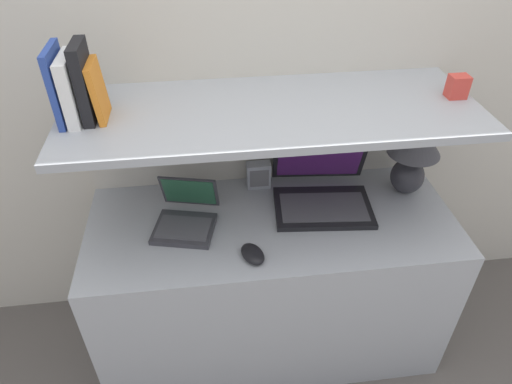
{
  "coord_description": "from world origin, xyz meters",
  "views": [
    {
      "loc": [
        -0.23,
        -1.01,
        1.88
      ],
      "look_at": [
        -0.06,
        0.29,
        0.87
      ],
      "focal_mm": 32.0,
      "sensor_mm": 36.0,
      "label": 1
    }
  ],
  "objects_px": {
    "table_lamp": "(414,149)",
    "book_black": "(84,82)",
    "laptop_large": "(322,192)",
    "book_orange": "(98,91)",
    "shelf_gadget": "(458,87)",
    "book_white": "(72,89)",
    "router_box": "(259,175)",
    "laptop_small": "(186,217)",
    "computer_mouse": "(253,254)",
    "book_blue": "(58,85)"
  },
  "relations": [
    {
      "from": "table_lamp",
      "to": "book_black",
      "type": "distance_m",
      "value": 1.22
    },
    {
      "from": "laptop_large",
      "to": "book_orange",
      "type": "bearing_deg",
      "value": -178.12
    },
    {
      "from": "laptop_large",
      "to": "shelf_gadget",
      "type": "relative_size",
      "value": 5.16
    },
    {
      "from": "book_white",
      "to": "book_black",
      "type": "xyz_separation_m",
      "value": [
        0.04,
        0.0,
        0.02
      ]
    },
    {
      "from": "book_white",
      "to": "book_black",
      "type": "distance_m",
      "value": 0.05
    },
    {
      "from": "book_black",
      "to": "laptop_large",
      "type": "bearing_deg",
      "value": 1.8
    },
    {
      "from": "router_box",
      "to": "book_white",
      "type": "relative_size",
      "value": 0.54
    },
    {
      "from": "table_lamp",
      "to": "book_orange",
      "type": "height_order",
      "value": "book_orange"
    },
    {
      "from": "table_lamp",
      "to": "book_black",
      "type": "height_order",
      "value": "book_black"
    },
    {
      "from": "table_lamp",
      "to": "laptop_small",
      "type": "distance_m",
      "value": 0.92
    },
    {
      "from": "book_black",
      "to": "computer_mouse",
      "type": "bearing_deg",
      "value": -27.36
    },
    {
      "from": "table_lamp",
      "to": "book_blue",
      "type": "height_order",
      "value": "book_blue"
    },
    {
      "from": "book_black",
      "to": "laptop_small",
      "type": "bearing_deg",
      "value": -10.62
    },
    {
      "from": "book_white",
      "to": "book_black",
      "type": "relative_size",
      "value": 0.85
    },
    {
      "from": "book_orange",
      "to": "laptop_small",
      "type": "bearing_deg",
      "value": -12.2
    },
    {
      "from": "book_blue",
      "to": "book_orange",
      "type": "bearing_deg",
      "value": 0.0
    },
    {
      "from": "book_blue",
      "to": "laptop_large",
      "type": "bearing_deg",
      "value": 1.64
    },
    {
      "from": "laptop_large",
      "to": "router_box",
      "type": "bearing_deg",
      "value": 150.49
    },
    {
      "from": "router_box",
      "to": "book_white",
      "type": "height_order",
      "value": "book_white"
    },
    {
      "from": "router_box",
      "to": "book_blue",
      "type": "distance_m",
      "value": 0.83
    },
    {
      "from": "book_blue",
      "to": "table_lamp",
      "type": "bearing_deg",
      "value": 2.5
    },
    {
      "from": "book_black",
      "to": "book_orange",
      "type": "height_order",
      "value": "book_black"
    },
    {
      "from": "laptop_large",
      "to": "laptop_small",
      "type": "distance_m",
      "value": 0.55
    },
    {
      "from": "computer_mouse",
      "to": "shelf_gadget",
      "type": "relative_size",
      "value": 1.64
    },
    {
      "from": "book_blue",
      "to": "book_orange",
      "type": "relative_size",
      "value": 1.26
    },
    {
      "from": "book_orange",
      "to": "shelf_gadget",
      "type": "xyz_separation_m",
      "value": [
        1.2,
        0.0,
        -0.05
      ]
    },
    {
      "from": "book_blue",
      "to": "laptop_small",
      "type": "bearing_deg",
      "value": -8.18
    },
    {
      "from": "computer_mouse",
      "to": "book_white",
      "type": "bearing_deg",
      "value": 154.54
    },
    {
      "from": "shelf_gadget",
      "to": "laptop_large",
      "type": "bearing_deg",
      "value": 176.69
    },
    {
      "from": "book_black",
      "to": "shelf_gadget",
      "type": "xyz_separation_m",
      "value": [
        1.24,
        0.0,
        -0.08
      ]
    },
    {
      "from": "router_box",
      "to": "shelf_gadget",
      "type": "relative_size",
      "value": 1.44
    },
    {
      "from": "table_lamp",
      "to": "router_box",
      "type": "relative_size",
      "value": 2.89
    },
    {
      "from": "laptop_large",
      "to": "router_box",
      "type": "height_order",
      "value": "laptop_large"
    },
    {
      "from": "book_white",
      "to": "router_box",
      "type": "bearing_deg",
      "value": 14.73
    },
    {
      "from": "laptop_small",
      "to": "router_box",
      "type": "bearing_deg",
      "value": 34.46
    },
    {
      "from": "computer_mouse",
      "to": "router_box",
      "type": "xyz_separation_m",
      "value": [
        0.07,
        0.41,
        0.04
      ]
    },
    {
      "from": "table_lamp",
      "to": "book_white",
      "type": "height_order",
      "value": "book_white"
    },
    {
      "from": "book_blue",
      "to": "book_white",
      "type": "bearing_deg",
      "value": 0.0
    },
    {
      "from": "shelf_gadget",
      "to": "router_box",
      "type": "bearing_deg",
      "value": 166.66
    },
    {
      "from": "computer_mouse",
      "to": "book_black",
      "type": "bearing_deg",
      "value": 152.64
    },
    {
      "from": "computer_mouse",
      "to": "router_box",
      "type": "height_order",
      "value": "router_box"
    },
    {
      "from": "book_blue",
      "to": "book_black",
      "type": "height_order",
      "value": "book_black"
    },
    {
      "from": "laptop_small",
      "to": "computer_mouse",
      "type": "relative_size",
      "value": 2.18
    },
    {
      "from": "table_lamp",
      "to": "router_box",
      "type": "xyz_separation_m",
      "value": [
        -0.6,
        0.11,
        -0.15
      ]
    },
    {
      "from": "book_orange",
      "to": "book_blue",
      "type": "bearing_deg",
      "value": 180.0
    },
    {
      "from": "computer_mouse",
      "to": "book_black",
      "type": "height_order",
      "value": "book_black"
    },
    {
      "from": "shelf_gadget",
      "to": "book_black",
      "type": "bearing_deg",
      "value": 180.0
    },
    {
      "from": "book_orange",
      "to": "laptop_large",
      "type": "bearing_deg",
      "value": 1.88
    },
    {
      "from": "laptop_large",
      "to": "book_blue",
      "type": "distance_m",
      "value": 1.02
    },
    {
      "from": "laptop_small",
      "to": "book_black",
      "type": "bearing_deg",
      "value": 169.38
    }
  ]
}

